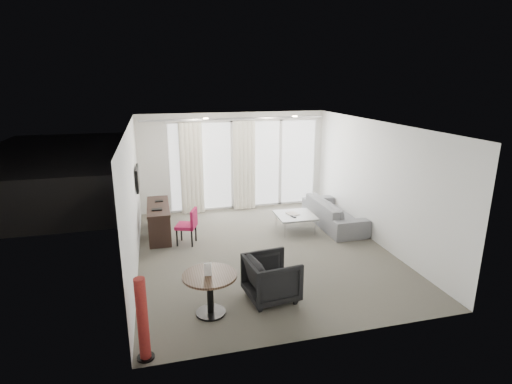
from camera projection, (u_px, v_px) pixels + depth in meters
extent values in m
cube|color=#534F45|center=(263.00, 250.00, 8.29)|extent=(5.00, 6.00, 0.00)
cube|color=white|center=(264.00, 125.00, 7.58)|extent=(5.00, 6.00, 0.00)
cube|color=silver|center=(133.00, 199.00, 7.34)|extent=(0.00, 6.00, 2.60)
cube|color=silver|center=(376.00, 183.00, 8.54)|extent=(0.00, 6.00, 2.60)
cube|color=silver|center=(325.00, 251.00, 5.14)|extent=(5.00, 0.00, 2.60)
cylinder|color=#FFE0B2|center=(206.00, 118.00, 8.86)|extent=(0.12, 0.12, 0.02)
cylinder|color=#FFE0B2|center=(295.00, 116.00, 9.36)|extent=(0.12, 0.12, 0.02)
cylinder|color=maroon|center=(143.00, 319.00, 4.95)|extent=(0.29, 0.29, 1.13)
imported|color=black|center=(272.00, 278.00, 6.40)|extent=(0.88, 0.86, 0.72)
imported|color=slate|center=(334.00, 213.00, 9.68)|extent=(0.83, 2.13, 0.62)
cube|color=#4D4D50|center=(234.00, 194.00, 12.57)|extent=(5.60, 3.00, 0.12)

